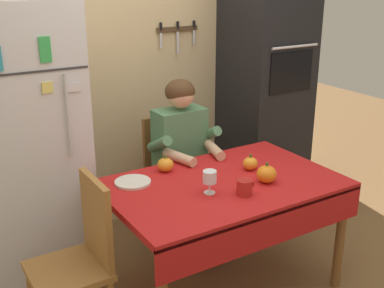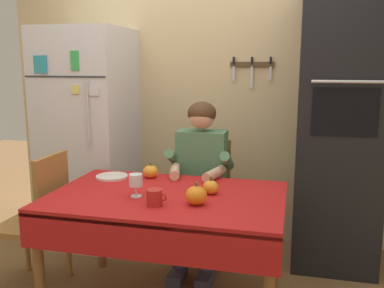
% 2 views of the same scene
% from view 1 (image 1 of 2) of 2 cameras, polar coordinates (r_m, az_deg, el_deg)
% --- Properties ---
extents(back_wall_assembly, '(3.70, 0.13, 2.60)m').
position_cam_1_polar(back_wall_assembly, '(3.91, -6.30, 9.79)').
color(back_wall_assembly, '#D1B784').
rests_on(back_wall_assembly, ground).
extents(refrigerator, '(0.68, 0.71, 1.80)m').
position_cam_1_polar(refrigerator, '(3.33, -18.73, 0.02)').
color(refrigerator, silver).
rests_on(refrigerator, ground).
extents(wall_oven, '(0.60, 0.64, 2.10)m').
position_cam_1_polar(wall_oven, '(4.20, 8.44, 6.90)').
color(wall_oven, black).
rests_on(wall_oven, ground).
extents(dining_table, '(1.40, 0.90, 0.74)m').
position_cam_1_polar(dining_table, '(3.02, 3.85, -5.96)').
color(dining_table, brown).
rests_on(dining_table, ground).
extents(chair_behind_person, '(0.40, 0.40, 0.93)m').
position_cam_1_polar(chair_behind_person, '(3.73, -2.33, -3.25)').
color(chair_behind_person, brown).
rests_on(chair_behind_person, ground).
extents(seated_person, '(0.47, 0.55, 1.25)m').
position_cam_1_polar(seated_person, '(3.49, -0.86, -0.86)').
color(seated_person, '#38384C').
rests_on(seated_person, ground).
extents(chair_left_side, '(0.40, 0.40, 0.93)m').
position_cam_1_polar(chair_left_side, '(2.78, -12.69, -12.29)').
color(chair_left_side, '#9E6B33').
rests_on(chair_left_side, ground).
extents(coffee_mug, '(0.12, 0.09, 0.09)m').
position_cam_1_polar(coffee_mug, '(2.83, 6.06, -5.00)').
color(coffee_mug, '#B2231E').
rests_on(coffee_mug, dining_table).
extents(wine_glass, '(0.08, 0.08, 0.14)m').
position_cam_1_polar(wine_glass, '(2.81, 2.05, -3.92)').
color(wine_glass, white).
rests_on(wine_glass, dining_table).
extents(pumpkin_large, '(0.12, 0.12, 0.13)m').
position_cam_1_polar(pumpkin_large, '(3.00, 8.60, -3.46)').
color(pumpkin_large, orange).
rests_on(pumpkin_large, dining_table).
extents(pumpkin_medium, '(0.10, 0.10, 0.11)m').
position_cam_1_polar(pumpkin_medium, '(3.14, -3.08, -2.40)').
color(pumpkin_medium, orange).
rests_on(pumpkin_medium, dining_table).
extents(pumpkin_small, '(0.09, 0.09, 0.11)m').
position_cam_1_polar(pumpkin_small, '(3.18, 6.74, -2.24)').
color(pumpkin_small, orange).
rests_on(pumpkin_small, dining_table).
extents(serving_tray, '(0.22, 0.22, 0.02)m').
position_cam_1_polar(serving_tray, '(2.99, -6.85, -4.39)').
color(serving_tray, silver).
rests_on(serving_tray, dining_table).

